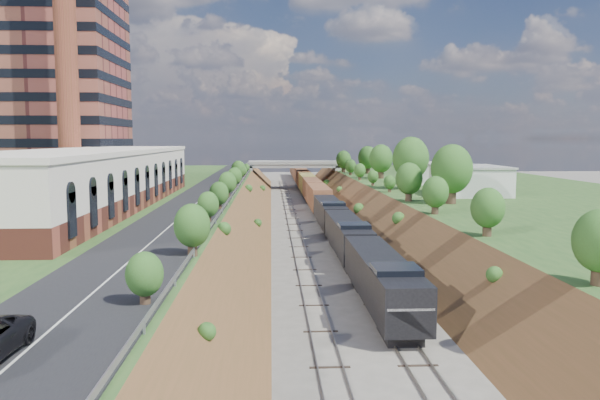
# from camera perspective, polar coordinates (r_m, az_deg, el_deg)

# --- Properties ---
(ground) EXTENTS (400.00, 400.00, 0.00)m
(ground) POSITION_cam_1_polar(r_m,az_deg,el_deg) (36.27, 7.10, -15.54)
(ground) COLOR #6B665B
(ground) RESTS_ON ground
(platform_left) EXTENTS (44.00, 180.00, 5.00)m
(platform_left) POSITION_cam_1_polar(r_m,az_deg,el_deg) (97.65, -18.89, -0.67)
(platform_left) COLOR #2A4E20
(platform_left) RESTS_ON ground
(platform_right) EXTENTS (44.00, 180.00, 5.00)m
(platform_right) POSITION_cam_1_polar(r_m,az_deg,el_deg) (101.61, 19.73, -0.45)
(platform_right) COLOR #2A4E20
(platform_right) RESTS_ON ground
(embankment_left) EXTENTS (10.00, 180.00, 10.00)m
(embankment_left) POSITION_cam_1_polar(r_m,az_deg,el_deg) (94.29, -5.87, -2.13)
(embankment_left) COLOR brown
(embankment_left) RESTS_ON ground
(embankment_right) EXTENTS (10.00, 180.00, 10.00)m
(embankment_right) POSITION_cam_1_polar(r_m,az_deg,el_deg) (95.68, 7.41, -2.03)
(embankment_right) COLOR brown
(embankment_right) RESTS_ON ground
(rail_left_track) EXTENTS (1.58, 180.00, 0.18)m
(rail_left_track) POSITION_cam_1_polar(r_m,az_deg,el_deg) (94.21, -0.76, -2.05)
(rail_left_track) COLOR gray
(rail_left_track) RESTS_ON ground
(rail_right_track) EXTENTS (1.58, 180.00, 0.18)m
(rail_right_track) POSITION_cam_1_polar(r_m,az_deg,el_deg) (94.54, 2.39, -2.03)
(rail_right_track) COLOR gray
(rail_right_track) RESTS_ON ground
(road) EXTENTS (8.00, 180.00, 0.10)m
(road) POSITION_cam_1_polar(r_m,az_deg,el_deg) (94.06, -8.64, 0.91)
(road) COLOR black
(road) RESTS_ON platform_left
(guardrail) EXTENTS (0.10, 171.00, 0.70)m
(guardrail) POSITION_cam_1_polar(r_m,az_deg,el_deg) (93.50, -6.16, 1.22)
(guardrail) COLOR #99999E
(guardrail) RESTS_ON platform_left
(commercial_building) EXTENTS (14.30, 62.30, 7.00)m
(commercial_building) POSITION_cam_1_polar(r_m,az_deg,el_deg) (74.70, -20.00, 1.97)
(commercial_building) COLOR brown
(commercial_building) RESTS_ON platform_left
(highrise_tower) EXTENTS (22.00, 22.00, 53.90)m
(highrise_tower) POSITION_cam_1_polar(r_m,az_deg,el_deg) (113.58, -23.24, 15.46)
(highrise_tower) COLOR brown
(highrise_tower) RESTS_ON platform_left
(smokestack) EXTENTS (3.20, 3.20, 40.00)m
(smokestack) POSITION_cam_1_polar(r_m,az_deg,el_deg) (94.86, -21.83, 12.67)
(smokestack) COLOR brown
(smokestack) RESTS_ON platform_left
(overpass) EXTENTS (24.50, 8.30, 7.40)m
(overpass) POSITION_cam_1_polar(r_m,az_deg,el_deg) (155.56, -0.64, 2.92)
(overpass) COLOR gray
(overpass) RESTS_ON ground
(white_building_near) EXTENTS (9.00, 12.00, 4.00)m
(white_building_near) POSITION_cam_1_polar(r_m,az_deg,el_deg) (90.39, 16.20, 1.77)
(white_building_near) COLOR silver
(white_building_near) RESTS_ON platform_right
(white_building_far) EXTENTS (8.00, 10.00, 3.60)m
(white_building_far) POSITION_cam_1_polar(r_m,az_deg,el_deg) (111.25, 12.27, 2.52)
(white_building_far) COLOR silver
(white_building_far) RESTS_ON platform_right
(tree_right_large) EXTENTS (5.25, 5.25, 7.61)m
(tree_right_large) POSITION_cam_1_polar(r_m,az_deg,el_deg) (76.84, 14.58, 2.90)
(tree_right_large) COLOR #473323
(tree_right_large) RESTS_ON platform_right
(tree_left_crest) EXTENTS (2.45, 2.45, 3.55)m
(tree_left_crest) POSITION_cam_1_polar(r_m,az_deg,el_deg) (53.90, -9.03, -0.73)
(tree_left_crest) COLOR #473323
(tree_left_crest) RESTS_ON platform_left
(freight_train) EXTENTS (3.24, 181.95, 4.79)m
(freight_train) POSITION_cam_1_polar(r_m,az_deg,el_deg) (129.23, 0.97, 1.32)
(freight_train) COLOR black
(freight_train) RESTS_ON ground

